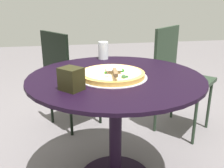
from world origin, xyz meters
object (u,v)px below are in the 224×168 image
at_px(napkin_dispenser, 71,79).
at_px(patio_chair_far, 177,72).
at_px(pizza_server, 114,70).
at_px(patio_chair_near, 67,71).
at_px(patio_table, 116,103).
at_px(pizza_on_tray, 112,74).
at_px(drinking_cup, 103,50).

relative_size(napkin_dispenser, patio_chair_far, 0.12).
xyz_separation_m(napkin_dispenser, patio_chair_far, (0.77, -0.89, -0.23)).
xyz_separation_m(pizza_server, patio_chair_near, (0.87, 0.23, -0.24)).
xyz_separation_m(patio_table, napkin_dispenser, (-0.19, 0.24, 0.22)).
bearing_deg(patio_table, pizza_on_tray, 138.43).
height_order(patio_table, patio_chair_far, patio_chair_far).
relative_size(pizza_on_tray, napkin_dispenser, 3.59).
height_order(napkin_dispenser, patio_chair_near, patio_chair_near).
xyz_separation_m(patio_table, pizza_on_tray, (-0.03, 0.03, 0.18)).
bearing_deg(drinking_cup, pizza_on_tray, 177.39).
bearing_deg(pizza_server, patio_chair_far, -44.84).
bearing_deg(pizza_server, pizza_on_tray, 1.04).
xyz_separation_m(patio_chair_near, patio_chair_far, (-0.20, -0.90, 0.01)).
relative_size(drinking_cup, napkin_dispenser, 1.14).
bearing_deg(patio_chair_near, drinking_cup, -146.35).
height_order(patio_table, pizza_server, pizza_server).
bearing_deg(patio_chair_near, patio_chair_far, -102.55).
relative_size(pizza_on_tray, patio_chair_far, 0.43).
xyz_separation_m(pizza_server, napkin_dispenser, (-0.10, 0.22, -0.00)).
bearing_deg(patio_chair_far, patio_chair_near, 77.45).
bearing_deg(drinking_cup, patio_chair_near, 33.65).
bearing_deg(pizza_on_tray, drinking_cup, -2.61).
bearing_deg(patio_chair_near, pizza_server, -164.99).
height_order(patio_chair_near, patio_chair_far, patio_chair_far).
distance_m(pizza_on_tray, napkin_dispenser, 0.27).
xyz_separation_m(pizza_on_tray, drinking_cup, (0.43, -0.02, 0.04)).
relative_size(drinking_cup, patio_chair_far, 0.14).
distance_m(patio_table, drinking_cup, 0.46).
relative_size(pizza_on_tray, patio_chair_near, 0.45).
xyz_separation_m(pizza_server, drinking_cup, (0.49, -0.02, 0.01)).
bearing_deg(patio_table, patio_chair_far, -47.72).
xyz_separation_m(pizza_on_tray, napkin_dispenser, (-0.16, 0.22, 0.04)).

